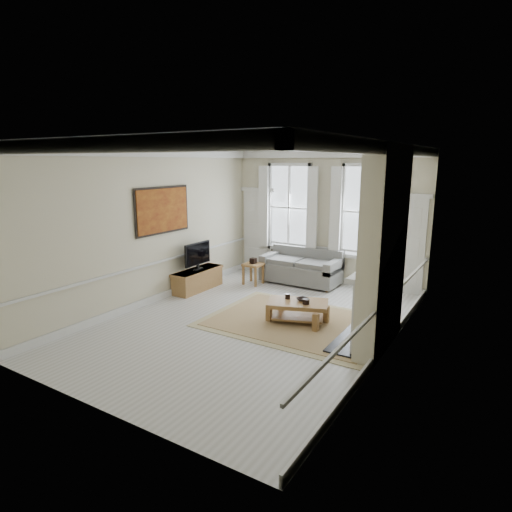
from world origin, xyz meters
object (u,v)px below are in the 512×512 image
Objects in this scene: side_table at (253,268)px; tv_stand at (198,280)px; sofa at (302,269)px; coffee_table at (298,305)px.

side_table is 1.47m from tv_stand.
sofa is at bearing 45.11° from tv_stand.
side_table reaches higher than coffee_table.
side_table reaches higher than tv_stand.
coffee_table is at bearing -12.87° from tv_stand.
tv_stand is at bearing -128.19° from side_table.
side_table is at bearing -142.52° from sofa.
tv_stand is at bearing -134.89° from sofa.
side_table is 2.87m from coffee_table.
side_table is 0.42× the size of coffee_table.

